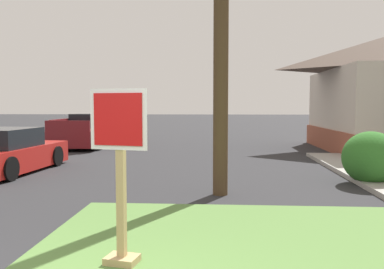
{
  "coord_description": "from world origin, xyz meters",
  "views": [
    {
      "loc": [
        1.44,
        -2.69,
        1.89
      ],
      "look_at": [
        0.99,
        4.11,
        1.39
      ],
      "focal_mm": 37.64,
      "sensor_mm": 36.0,
      "label": 1
    }
  ],
  "objects_px": {
    "pickup_truck_maroon": "(88,133)",
    "parked_sedan_red": "(7,153)",
    "manhole_cover": "(104,215)",
    "stop_sign": "(120,182)"
  },
  "relations": [
    {
      "from": "stop_sign",
      "to": "pickup_truck_maroon",
      "type": "xyz_separation_m",
      "value": [
        -4.93,
        13.79,
        -0.4
      ]
    },
    {
      "from": "parked_sedan_red",
      "to": "pickup_truck_maroon",
      "type": "bearing_deg",
      "value": 90.86
    },
    {
      "from": "manhole_cover",
      "to": "pickup_truck_maroon",
      "type": "relative_size",
      "value": 0.14
    },
    {
      "from": "pickup_truck_maroon",
      "to": "parked_sedan_red",
      "type": "bearing_deg",
      "value": -89.14
    },
    {
      "from": "stop_sign",
      "to": "manhole_cover",
      "type": "bearing_deg",
      "value": 110.57
    },
    {
      "from": "parked_sedan_red",
      "to": "pickup_truck_maroon",
      "type": "height_order",
      "value": "pickup_truck_maroon"
    },
    {
      "from": "manhole_cover",
      "to": "parked_sedan_red",
      "type": "relative_size",
      "value": 0.17
    },
    {
      "from": "stop_sign",
      "to": "pickup_truck_maroon",
      "type": "distance_m",
      "value": 14.65
    },
    {
      "from": "stop_sign",
      "to": "pickup_truck_maroon",
      "type": "relative_size",
      "value": 0.38
    },
    {
      "from": "manhole_cover",
      "to": "pickup_truck_maroon",
      "type": "distance_m",
      "value": 12.26
    }
  ]
}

